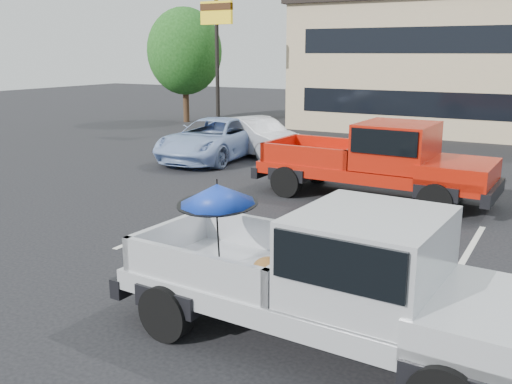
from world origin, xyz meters
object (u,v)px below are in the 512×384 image
(red_pickup, at_px, (389,158))
(silver_pickup, at_px, (349,276))
(blue_suv, at_px, (214,139))
(motel_sign, at_px, (217,30))
(tree_left, at_px, (185,51))
(silver_sedan, at_px, (257,137))

(red_pickup, bearing_deg, silver_pickup, -75.09)
(silver_pickup, bearing_deg, blue_suv, 133.47)
(motel_sign, distance_m, red_pickup, 13.82)
(silver_pickup, distance_m, red_pickup, 7.96)
(tree_left, relative_size, blue_suv, 1.17)
(silver_sedan, relative_size, blue_suv, 0.81)
(motel_sign, relative_size, blue_suv, 1.16)
(red_pickup, bearing_deg, motel_sign, 143.53)
(motel_sign, relative_size, red_pickup, 0.98)
(tree_left, xyz_separation_m, red_pickup, (14.49, -11.27, -2.64))
(red_pickup, height_order, silver_sedan, red_pickup)
(silver_pickup, xyz_separation_m, red_pickup, (-1.81, 7.75, 0.04))
(motel_sign, xyz_separation_m, blue_suv, (3.43, -5.58, -3.93))
(motel_sign, distance_m, tree_left, 5.08)
(tree_left, height_order, blue_suv, tree_left)
(motel_sign, relative_size, silver_pickup, 1.04)
(tree_left, height_order, silver_sedan, tree_left)
(blue_suv, bearing_deg, tree_left, 127.03)
(silver_pickup, height_order, blue_suv, silver_pickup)
(motel_sign, bearing_deg, silver_pickup, -52.50)
(blue_suv, bearing_deg, silver_sedan, 53.82)
(tree_left, distance_m, blue_suv, 11.74)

